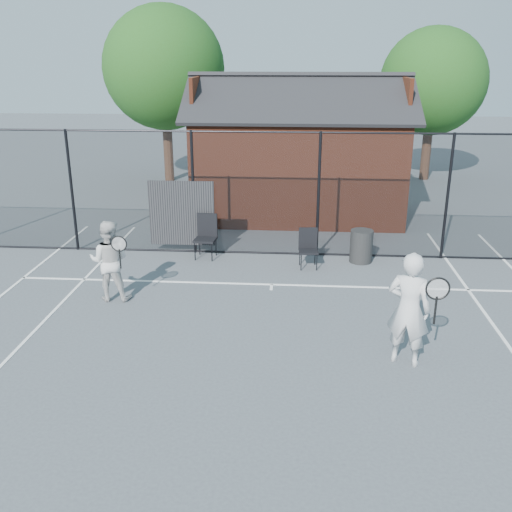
# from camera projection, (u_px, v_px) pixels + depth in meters

# --- Properties ---
(ground) EXTENTS (80.00, 80.00, 0.00)m
(ground) POSITION_uv_depth(u_px,v_px,m) (263.00, 354.00, 9.36)
(ground) COLOR #4A4F55
(ground) RESTS_ON ground
(court_lines) EXTENTS (11.02, 18.00, 0.01)m
(court_lines) POSITION_uv_depth(u_px,v_px,m) (258.00, 399.00, 8.12)
(court_lines) COLOR white
(court_lines) RESTS_ON ground
(fence) EXTENTS (22.04, 3.00, 3.00)m
(fence) POSITION_uv_depth(u_px,v_px,m) (264.00, 197.00, 13.61)
(fence) COLOR black
(fence) RESTS_ON ground
(clubhouse) EXTENTS (6.50, 4.36, 4.19)m
(clubhouse) POSITION_uv_depth(u_px,v_px,m) (298.00, 161.00, 17.26)
(clubhouse) COLOR maroon
(clubhouse) RESTS_ON ground
(tree_left) EXTENTS (4.48, 4.48, 6.44)m
(tree_left) POSITION_uv_depth(u_px,v_px,m) (164.00, 68.00, 20.98)
(tree_left) COLOR #332214
(tree_left) RESTS_ON ground
(tree_right) EXTENTS (3.97, 3.97, 5.70)m
(tree_right) POSITION_uv_depth(u_px,v_px,m) (433.00, 82.00, 21.40)
(tree_right) COLOR #332214
(tree_right) RESTS_ON ground
(player_front) EXTENTS (0.89, 0.72, 1.85)m
(player_front) POSITION_uv_depth(u_px,v_px,m) (409.00, 309.00, 8.80)
(player_front) COLOR silver
(player_front) RESTS_ON ground
(player_back) EXTENTS (0.89, 0.67, 1.63)m
(player_back) POSITION_uv_depth(u_px,v_px,m) (109.00, 261.00, 11.22)
(player_back) COLOR silver
(player_back) RESTS_ON ground
(chair_left) EXTENTS (0.55, 0.57, 1.04)m
(chair_left) POSITION_uv_depth(u_px,v_px,m) (205.00, 237.00, 13.63)
(chair_left) COLOR black
(chair_left) RESTS_ON ground
(chair_right) EXTENTS (0.46, 0.48, 0.89)m
(chair_right) POSITION_uv_depth(u_px,v_px,m) (308.00, 249.00, 13.02)
(chair_right) COLOR black
(chair_right) RESTS_ON ground
(waste_bin) EXTENTS (0.61, 0.61, 0.78)m
(waste_bin) POSITION_uv_depth(u_px,v_px,m) (361.00, 246.00, 13.42)
(waste_bin) COLOR #242424
(waste_bin) RESTS_ON ground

